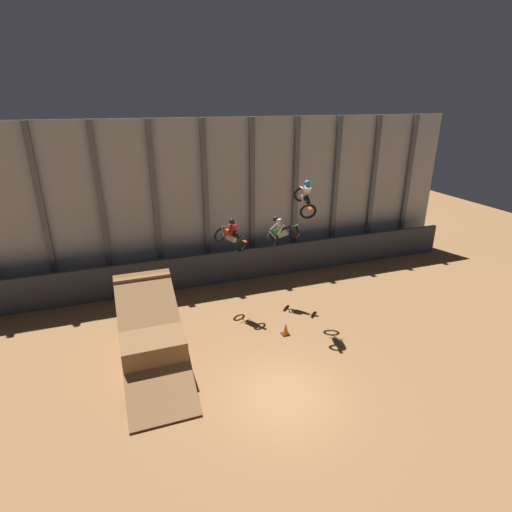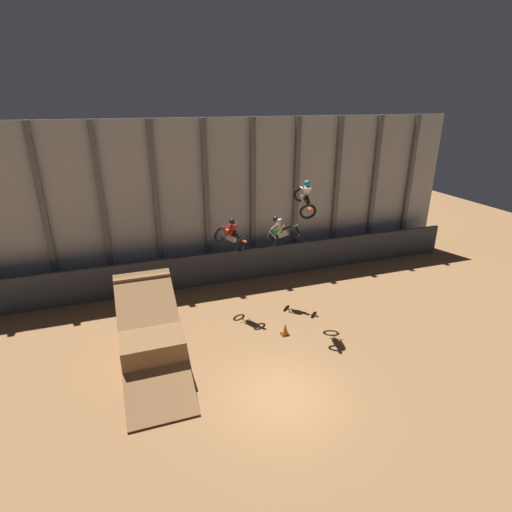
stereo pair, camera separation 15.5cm
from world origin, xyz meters
name	(u,v)px [view 1 (the left image)]	position (x,y,z in m)	size (l,w,h in m)	color
ground_plane	(282,396)	(0.00, 0.00, 0.00)	(60.00, 60.00, 0.00)	#996B42
arena_back_wall	(205,202)	(0.00, 11.34, 4.53)	(32.00, 0.40, 9.07)	#ADB2B7
lower_barrier	(214,269)	(0.00, 9.98, 0.94)	(31.36, 0.20, 1.88)	#383D47
dirt_ramp	(150,333)	(-4.13, 4.17, 1.02)	(2.38, 6.24, 3.05)	olive
rider_bike_left_air	(231,235)	(0.12, 6.64, 3.99)	(1.44, 1.79, 1.56)	black
rider_bike_center_air	(282,232)	(2.77, 6.77, 3.84)	(1.74, 1.65, 1.67)	black
rider_bike_right_air	(305,198)	(2.90, 4.62, 5.99)	(1.08, 1.90, 1.64)	black
traffic_cone_near_ramp	(286,329)	(1.72, 3.65, 0.28)	(0.36, 0.36, 0.58)	black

